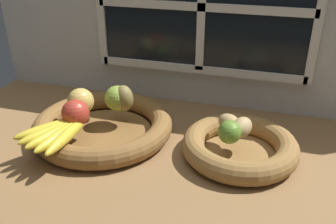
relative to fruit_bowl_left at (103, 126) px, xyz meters
The scene contains 12 objects.
ground_plane 21.40cm from the fruit_bowl_left, ahead, with size 140.00×90.00×3.00cm, color olive.
back_wall 43.64cm from the fruit_bowl_left, 53.91° to the left, with size 140.00×4.60×55.00cm.
fruit_bowl_left is the anchor object (origin of this frame).
fruit_bowl_right 37.31cm from the fruit_bowl_left, ahead, with size 28.96×28.96×5.67cm.
apple_green_back 8.65cm from the fruit_bowl_left, 63.26° to the left, with size 7.08×7.08×7.08cm, color #8CAD3D.
apple_golden_left 9.04cm from the fruit_bowl_left, behind, with size 7.20×7.20×7.20cm, color #DBB756.
apple_red_front 10.07cm from the fruit_bowl_left, 121.81° to the right, with size 7.13×7.13×7.13cm, color #B73828.
pear_brown 9.52cm from the fruit_bowl_left, 49.20° to the left, with size 5.24×5.97×7.43cm, color olive.
banana_bunch_front 14.68cm from the fruit_bowl_left, 112.46° to the right, with size 14.04×19.34×2.94cm.
potato_large 37.71cm from the fruit_bowl_left, ahead, with size 6.76×4.57×4.94cm, color tan.
potato_oblong 34.38cm from the fruit_bowl_left, ahead, with size 6.11×4.46×4.05cm, color tan.
lime_near 35.54cm from the fruit_bowl_left, ahead, with size 5.63×5.63×5.63cm, color olive.
Camera 1 is at (21.10, -78.58, 51.90)cm, focal length 39.28 mm.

